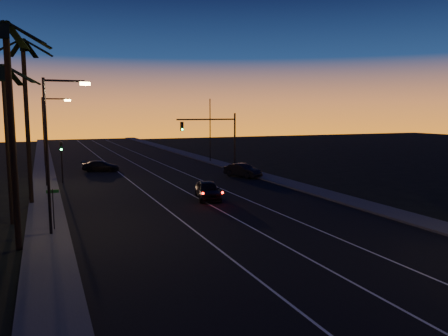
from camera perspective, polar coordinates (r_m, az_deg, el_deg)
name	(u,v)px	position (r m, az deg, el deg)	size (l,w,h in m)	color
road	(183,193)	(38.72, -5.44, -3.29)	(20.00, 170.00, 0.01)	black
sidewalk_left	(46,202)	(37.05, -22.26, -4.18)	(2.40, 170.00, 0.16)	#3B3B38
sidewalk_right	(292,184)	(43.30, 8.87, -2.12)	(2.40, 170.00, 0.16)	#3B3B38
lane_stripe_left	(149,196)	(37.96, -9.77, -3.57)	(0.12, 160.00, 0.01)	silver
lane_stripe_mid	(188,193)	(38.87, -4.73, -3.23)	(0.12, 160.00, 0.01)	silver
lane_stripe_right	(224,190)	(40.06, 0.04, -2.89)	(0.12, 160.00, 0.01)	silver
palm_near	(11,113)	(24.41, -26.09, 6.49)	(4.25, 4.16, 11.53)	black
palm_mid	(7,126)	(30.45, -26.49, 4.94)	(4.25, 4.16, 10.03)	black
palm_far	(26,105)	(36.39, -24.43, 7.46)	(4.25, 4.16, 12.53)	black
streetlight_left_near	(52,144)	(26.44, -21.52, 2.93)	(2.55, 0.26, 9.00)	black
streetlight_left_far	(48,134)	(44.43, -22.01, 4.13)	(2.55, 0.26, 8.50)	black
street_sign	(53,205)	(27.91, -21.42, -4.46)	(0.70, 0.06, 2.60)	black
signal_mast	(216,133)	(49.92, -1.07, 4.63)	(7.10, 0.41, 7.00)	black
signal_post	(61,155)	(46.58, -20.46, 1.65)	(0.28, 0.37, 4.20)	black
far_pole_left	(44,132)	(61.43, -22.50, 4.32)	(0.14, 0.14, 9.00)	black
far_pole_right	(210,131)	(62.51, -1.83, 4.91)	(0.14, 0.14, 9.00)	black
lead_car	(208,190)	(35.81, -2.14, -2.89)	(2.73, 5.20, 1.51)	black
right_car	(243,170)	(48.03, 2.45, -0.31)	(3.21, 4.72, 1.47)	black
cross_car	(101,166)	(54.74, -15.78, 0.25)	(4.74, 3.22, 1.27)	black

